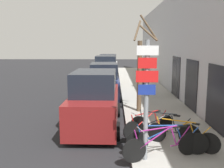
# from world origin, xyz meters

# --- Properties ---
(ground_plane) EXTENTS (80.00, 80.00, 0.00)m
(ground_plane) POSITION_xyz_m (0.00, 11.20, 0.00)
(ground_plane) COLOR black
(sidewalk_curb) EXTENTS (3.20, 32.00, 0.15)m
(sidewalk_curb) POSITION_xyz_m (2.60, 14.00, 0.07)
(sidewalk_curb) COLOR #9E9B93
(sidewalk_curb) RESTS_ON ground
(building_facade) EXTENTS (0.23, 32.00, 6.50)m
(building_facade) POSITION_xyz_m (4.35, 13.92, 3.23)
(building_facade) COLOR #BCBCC1
(building_facade) RESTS_ON ground
(signpost) EXTENTS (0.57, 0.15, 3.22)m
(signpost) POSITION_xyz_m (1.37, 3.40, 1.91)
(signpost) COLOR gray
(signpost) RESTS_ON sidewalk_curb
(bicycle_0) EXTENTS (2.22, 0.75, 0.92)m
(bicycle_0) POSITION_xyz_m (1.85, 3.44, 0.54)
(bicycle_0) COLOR black
(bicycle_0) RESTS_ON sidewalk_curb
(bicycle_1) EXTENTS (2.34, 0.44, 0.88)m
(bicycle_1) POSITION_xyz_m (2.04, 3.75, 0.53)
(bicycle_1) COLOR black
(bicycle_1) RESTS_ON sidewalk_curb
(bicycle_2) EXTENTS (1.89, 1.26, 0.86)m
(bicycle_2) POSITION_xyz_m (2.57, 4.20, 0.52)
(bicycle_2) COLOR black
(bicycle_2) RESTS_ON sidewalk_curb
(bicycle_3) EXTENTS (2.05, 1.26, 0.97)m
(bicycle_3) POSITION_xyz_m (2.11, 4.68, 0.56)
(bicycle_3) COLOR black
(bicycle_3) RESTS_ON sidewalk_curb
(bicycle_4) EXTENTS (1.82, 1.08, 0.85)m
(bicycle_4) POSITION_xyz_m (1.73, 5.21, 0.52)
(bicycle_4) COLOR black
(bicycle_4) RESTS_ON sidewalk_curb
(parked_car_0) EXTENTS (2.06, 4.54, 2.23)m
(parked_car_0) POSITION_xyz_m (-0.22, 6.55, 1.01)
(parked_car_0) COLOR maroon
(parked_car_0) RESTS_ON ground
(parked_car_1) EXTENTS (2.04, 4.47, 2.13)m
(parked_car_1) POSITION_xyz_m (-0.08, 11.96, 0.96)
(parked_car_1) COLOR navy
(parked_car_1) RESTS_ON ground
(parked_car_2) EXTENTS (2.03, 4.39, 2.30)m
(parked_car_2) POSITION_xyz_m (-0.17, 17.63, 1.05)
(parked_car_2) COLOR gray
(parked_car_2) RESTS_ON ground
(parked_car_3) EXTENTS (2.09, 4.52, 2.23)m
(parked_car_3) POSITION_xyz_m (-0.08, 22.82, 1.01)
(parked_car_3) COLOR silver
(parked_car_3) RESTS_ON ground
(pedestrian_near) EXTENTS (0.43, 0.36, 1.62)m
(pedestrian_near) POSITION_xyz_m (2.49, 14.67, 1.09)
(pedestrian_near) COLOR #333338
(pedestrian_near) RESTS_ON sidewalk_curb
(street_tree) EXTENTS (1.17, 0.67, 4.40)m
(street_tree) POSITION_xyz_m (1.72, 8.35, 2.08)
(street_tree) COLOR brown
(street_tree) RESTS_ON sidewalk_curb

